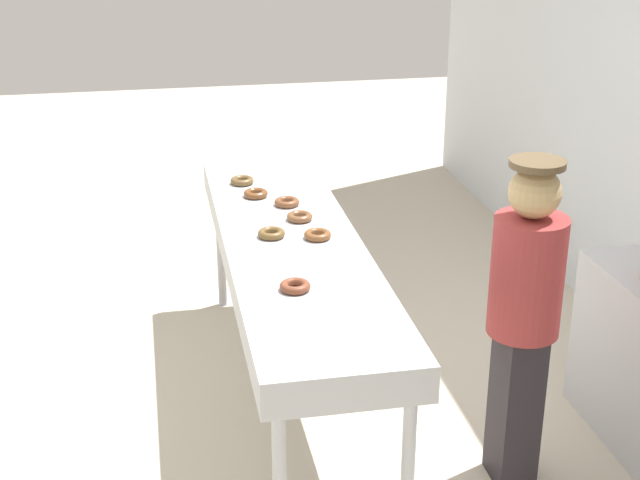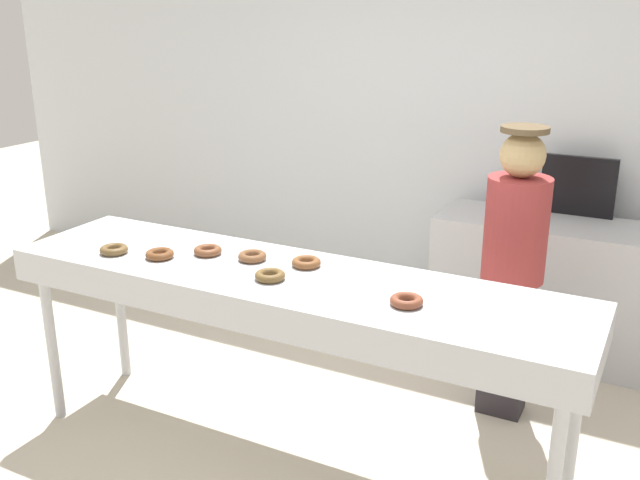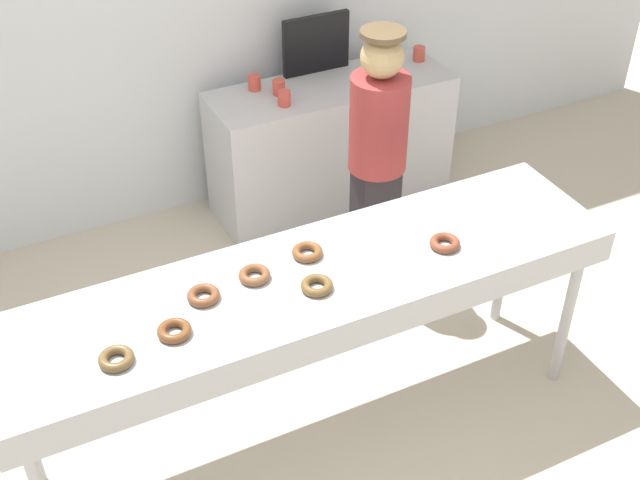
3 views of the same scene
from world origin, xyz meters
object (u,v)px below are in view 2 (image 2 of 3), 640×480
chocolate_donut_6 (407,301)px  prep_counter (561,290)px  chocolate_donut_0 (160,254)px  chocolate_donut_2 (208,251)px  paper_cup_3 (513,208)px  chocolate_donut_4 (270,276)px  chocolate_donut_1 (306,262)px  chocolate_donut_5 (252,256)px  paper_cup_0 (503,213)px  chocolate_donut_3 (114,250)px  worker_baker (513,259)px  paper_cup_1 (501,201)px  fryer_conveyor (286,290)px  menu_display (578,186)px

chocolate_donut_6 → prep_counter: bearing=78.9°
chocolate_donut_0 → chocolate_donut_2: same height
paper_cup_3 → chocolate_donut_4: bearing=-109.3°
chocolate_donut_1 → chocolate_donut_5: size_ratio=1.00×
chocolate_donut_0 → chocolate_donut_6: size_ratio=1.00×
chocolate_donut_1 → chocolate_donut_4: 0.24m
paper_cup_0 → chocolate_donut_3: bearing=-130.0°
chocolate_donut_0 → chocolate_donut_1: 0.73m
worker_baker → paper_cup_1: size_ratio=16.72×
chocolate_donut_3 → paper_cup_3: 2.48m
chocolate_donut_6 → chocolate_donut_0: bearing=-179.3°
chocolate_donut_5 → chocolate_donut_0: bearing=-156.4°
chocolate_donut_6 → paper_cup_0: bearing=90.5°
paper_cup_1 → chocolate_donut_2: bearing=-118.2°
chocolate_donut_2 → paper_cup_0: 1.93m
chocolate_donut_6 → prep_counter: 1.97m
fryer_conveyor → paper_cup_0: bearing=69.8°
chocolate_donut_4 → paper_cup_0: bearing=70.1°
fryer_conveyor → chocolate_donut_3: (-0.90, -0.15, 0.10)m
worker_baker → paper_cup_1: 1.06m
chocolate_donut_2 → menu_display: (1.46, 1.94, 0.07)m
fryer_conveyor → paper_cup_1: (0.53, 1.92, 0.03)m
paper_cup_3 → menu_display: size_ratio=0.21×
chocolate_donut_1 → fryer_conveyor: bearing=-106.5°
chocolate_donut_2 → chocolate_donut_3: 0.47m
chocolate_donut_0 → prep_counter: bearing=48.7°
paper_cup_3 → chocolate_donut_5: bearing=-117.0°
chocolate_donut_1 → worker_baker: size_ratio=0.09×
chocolate_donut_5 → paper_cup_0: 1.78m
chocolate_donut_1 → chocolate_donut_4: size_ratio=1.00×
prep_counter → chocolate_donut_1: bearing=-120.1°
worker_baker → prep_counter: 0.98m
chocolate_donut_6 → worker_baker: (0.22, 1.00, -0.10)m
chocolate_donut_0 → chocolate_donut_2: size_ratio=1.00×
chocolate_donut_0 → worker_baker: bearing=34.1°
chocolate_donut_6 → prep_counter: (0.36, 1.85, -0.56)m
prep_counter → chocolate_donut_6: bearing=-101.1°
chocolate_donut_2 → paper_cup_1: bearing=61.8°
chocolate_donut_6 → paper_cup_1: bearing=92.8°
chocolate_donut_4 → menu_display: 2.32m
fryer_conveyor → worker_baker: worker_baker is taller
chocolate_donut_0 → prep_counter: (1.64, 1.87, -0.56)m
chocolate_donut_2 → chocolate_donut_6: size_ratio=1.00×
fryer_conveyor → paper_cup_1: size_ratio=29.36×
chocolate_donut_6 → prep_counter: size_ratio=0.09×
worker_baker → paper_cup_0: size_ratio=16.72×
chocolate_donut_1 → paper_cup_0: size_ratio=1.46×
chocolate_donut_2 → paper_cup_0: size_ratio=1.46×
chocolate_donut_0 → chocolate_donut_6: bearing=0.7°
chocolate_donut_2 → chocolate_donut_4: size_ratio=1.00×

